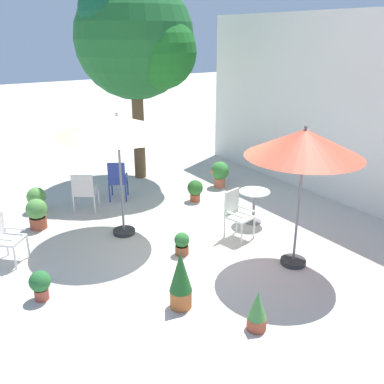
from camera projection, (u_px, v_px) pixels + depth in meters
name	position (u px, v px, depth m)	size (l,w,h in m)	color
ground_plane	(172.00, 247.00, 7.96)	(60.00, 60.00, 0.00)	beige
villa_facade	(346.00, 111.00, 9.56)	(9.49, 0.30, 4.25)	white
shade_tree	(137.00, 38.00, 10.55)	(3.14, 2.99, 5.13)	brown
patio_umbrella_0	(117.00, 126.00, 7.74)	(2.22, 2.22, 2.43)	#2D2D2D
patio_umbrella_1	(304.00, 144.00, 6.64)	(1.89, 1.89, 2.44)	#2D2D2D
cafe_table_0	(254.00, 201.00, 8.83)	(0.64, 0.64, 0.71)	white
patio_chair_0	(118.00, 179.00, 10.03)	(0.64, 0.61, 0.97)	#2E3F99
patio_chair_1	(236.00, 212.00, 8.19)	(0.54, 0.51, 0.95)	silver
patio_chair_2	(4.00, 236.00, 7.28)	(0.64, 0.64, 0.88)	white
patio_chair_3	(84.00, 190.00, 9.37)	(0.63, 0.65, 0.90)	silver
potted_plant_0	(257.00, 311.00, 5.67)	(0.27, 0.27, 0.59)	#A14932
potted_plant_1	(195.00, 189.00, 10.05)	(0.37, 0.37, 0.52)	#AE4B30
potted_plant_2	(181.00, 280.00, 6.08)	(0.34, 0.34, 0.90)	#B45F30
potted_plant_3	(182.00, 243.00, 7.64)	(0.27, 0.27, 0.43)	brown
potted_plant_4	(220.00, 172.00, 10.94)	(0.47, 0.49, 0.68)	#CC6447
potted_plant_5	(37.00, 213.00, 8.62)	(0.43, 0.43, 0.64)	#9B4731
potted_plant_6	(40.00, 284.00, 6.32)	(0.32, 0.32, 0.47)	#A84A3A
potted_plant_7	(37.00, 199.00, 9.46)	(0.42, 0.42, 0.56)	#C96B41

